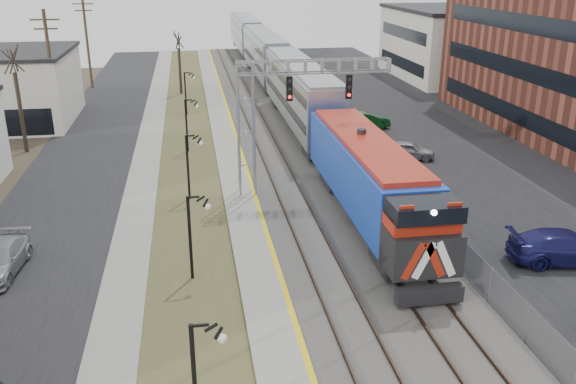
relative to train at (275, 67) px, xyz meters
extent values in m
cube|color=black|center=(-17.00, -23.26, -2.90)|extent=(7.00, 120.00, 0.04)
cube|color=gray|center=(-12.50, -23.26, -2.88)|extent=(2.00, 120.00, 0.08)
cube|color=#464726|center=(-9.50, -23.26, -2.89)|extent=(4.00, 120.00, 0.06)
cube|color=gray|center=(-6.50, -23.26, -2.80)|extent=(2.00, 120.00, 0.24)
cube|color=#595651|center=(-1.50, -23.26, -2.82)|extent=(8.00, 120.00, 0.20)
cube|color=black|center=(10.50, -23.26, -2.90)|extent=(16.00, 120.00, 0.04)
cube|color=gold|center=(-5.62, -23.26, -2.67)|extent=(0.24, 120.00, 0.01)
cube|color=#2D2119|center=(-4.25, -23.26, -2.64)|extent=(0.08, 120.00, 0.15)
cube|color=#2D2119|center=(-2.75, -23.26, -2.64)|extent=(0.08, 120.00, 0.15)
cube|color=#2D2119|center=(-0.75, -23.26, -2.64)|extent=(0.08, 120.00, 0.15)
cube|color=#2D2119|center=(0.75, -23.26, -2.64)|extent=(0.08, 120.00, 0.15)
cube|color=#153BAE|center=(0.00, -35.72, -0.44)|extent=(3.00, 17.00, 4.25)
cube|color=black|center=(0.00, -44.42, -2.22)|extent=(2.80, 0.50, 0.70)
cube|color=#93949C|center=(0.00, -15.42, 0.09)|extent=(3.00, 22.00, 5.33)
cube|color=#93949C|center=(0.00, 7.38, 0.09)|extent=(3.00, 22.00, 5.33)
cube|color=#93949C|center=(0.00, 30.18, 0.09)|extent=(3.00, 22.00, 5.33)
cube|color=gray|center=(-6.00, -30.26, 1.08)|extent=(1.00, 1.00, 8.00)
cube|color=gray|center=(-2.00, -30.26, 4.83)|extent=(9.00, 0.80, 0.80)
cube|color=black|center=(-3.50, -30.71, 3.68)|extent=(0.35, 0.25, 1.40)
cube|color=black|center=(0.00, -30.71, 3.68)|extent=(0.35, 0.25, 1.40)
cylinder|color=black|center=(-9.50, -50.26, -0.92)|extent=(0.14, 0.14, 4.00)
cylinder|color=black|center=(-9.50, -40.26, -0.92)|extent=(0.14, 0.14, 4.00)
cylinder|color=black|center=(-9.50, -30.26, -0.92)|extent=(0.14, 0.14, 4.00)
cylinder|color=black|center=(-9.50, -20.26, -0.92)|extent=(0.14, 0.14, 4.00)
cylinder|color=black|center=(-9.50, -8.26, -0.92)|extent=(0.14, 0.14, 4.00)
cylinder|color=#4C3823|center=(-20.00, -13.26, 2.08)|extent=(0.28, 0.28, 10.00)
cylinder|color=#4C3823|center=(-20.00, 6.74, 2.08)|extent=(0.28, 0.28, 10.00)
cube|color=gray|center=(2.70, -23.26, -2.12)|extent=(0.04, 120.00, 1.60)
cube|color=beige|center=(24.50, 6.74, 1.08)|extent=(16.00, 18.00, 8.00)
cylinder|color=#382D23|center=(-21.50, -18.26, 0.06)|extent=(0.30, 0.30, 5.95)
cylinder|color=#382D23|center=(-10.00, 1.74, -0.47)|extent=(0.30, 0.30, 4.90)
imported|color=#16174E|center=(7.92, -41.51, -2.14)|extent=(5.65, 3.09, 1.55)
imported|color=gray|center=(6.21, -24.67, -2.27)|extent=(4.09, 2.49, 1.30)
imported|color=#0C3E18|center=(5.39, -16.07, -2.19)|extent=(4.65, 2.47, 1.45)
imported|color=gray|center=(-18.13, -38.27, -2.25)|extent=(2.28, 4.78, 1.34)
camera|label=1|loc=(-9.18, -64.90, 10.40)|focal=38.00mm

